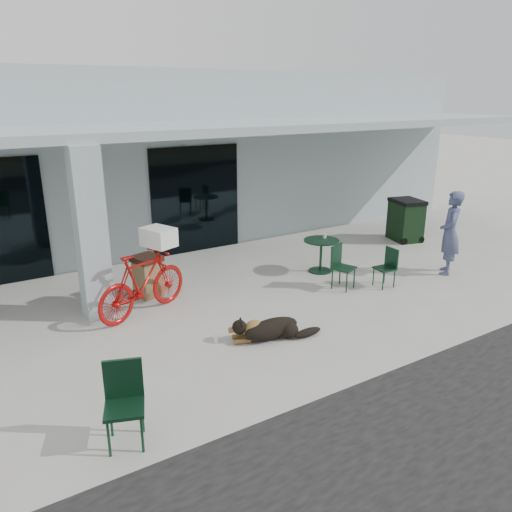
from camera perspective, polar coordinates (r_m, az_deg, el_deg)
ground at (r=8.34m, az=-3.06°, el=-10.07°), size 80.00×80.00×0.00m
building at (r=15.47m, az=-18.91°, el=10.91°), size 22.00×7.00×4.50m
storefront_glass_right at (r=12.88m, az=-6.89°, el=6.40°), size 2.40×0.06×2.70m
column at (r=9.30m, az=-18.35°, el=2.37°), size 0.50×0.50×3.12m
overhang at (r=10.69m, az=-13.01°, el=13.77°), size 22.00×2.80×0.18m
bicycle at (r=9.42m, az=-12.80°, el=-3.06°), size 2.09×1.27×1.22m
laundry_basket at (r=9.45m, az=-11.07°, el=2.14°), size 0.62×0.71×0.35m
dog at (r=8.45m, az=1.78°, el=-8.18°), size 1.25×0.76×0.40m
cup_near_dog at (r=8.41m, az=-4.54°, el=-9.44°), size 0.11×0.11×0.11m
cafe_chair_near at (r=6.18m, az=-14.82°, el=-16.35°), size 0.60×0.62×1.01m
cafe_table_far at (r=11.55m, az=7.42°, el=0.03°), size 0.89×0.89×0.76m
cafe_chair_far_a at (r=10.60m, az=10.01°, el=-1.30°), size 0.56×0.58×0.93m
cafe_chair_far_b at (r=10.89m, az=14.48°, el=-1.33°), size 0.44×0.41×0.84m
person at (r=12.02m, az=21.30°, el=2.47°), size 0.82×0.80×1.90m
cup_on_table at (r=11.59m, az=7.85°, el=2.31°), size 0.08×0.08×0.10m
trash_receptacle at (r=10.29m, az=-12.27°, el=-2.26°), size 0.62×0.62×0.86m
wheeled_bin at (r=14.52m, az=16.73°, el=3.97°), size 0.91×1.05×1.15m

